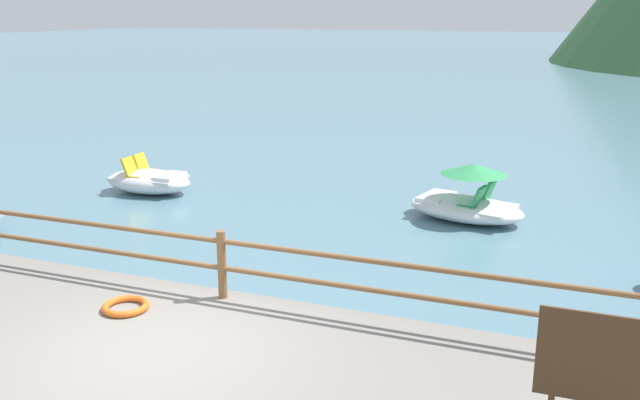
# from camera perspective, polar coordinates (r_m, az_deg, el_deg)

# --- Properties ---
(ground_plane) EXTENTS (200.00, 200.00, 0.00)m
(ground_plane) POSITION_cam_1_polar(r_m,az_deg,el_deg) (46.52, 15.92, 9.64)
(ground_plane) COLOR slate
(dock_railing) EXTENTS (23.92, 0.12, 0.95)m
(dock_railing) POSITION_cam_1_polar(r_m,az_deg,el_deg) (9.39, -8.10, -4.66)
(dock_railing) COLOR brown
(dock_railing) RESTS_ON promenade_dock
(sign_board) EXTENTS (1.18, 0.06, 1.19)m
(sign_board) POSITION_cam_1_polar(r_m,az_deg,el_deg) (6.87, 22.33, -12.21)
(sign_board) COLOR silver
(sign_board) RESTS_ON promenade_dock
(life_ring) EXTENTS (0.61, 0.61, 0.09)m
(life_ring) POSITION_cam_1_polar(r_m,az_deg,el_deg) (9.48, -15.70, -8.42)
(life_ring) COLOR orange
(life_ring) RESTS_ON promenade_dock
(pedal_boat_1) EXTENTS (2.15, 1.26, 0.88)m
(pedal_boat_1) POSITION_cam_1_polar(r_m,az_deg,el_deg) (16.81, -13.89, 1.55)
(pedal_boat_1) COLOR white
(pedal_boat_1) RESTS_ON ground
(pedal_boat_3) EXTENTS (2.66, 1.88, 1.19)m
(pedal_boat_3) POSITION_cam_1_polar(r_m,az_deg,el_deg) (14.51, 11.97, -0.08)
(pedal_boat_3) COLOR white
(pedal_boat_3) RESTS_ON ground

